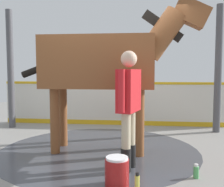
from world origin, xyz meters
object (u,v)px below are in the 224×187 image
handler (129,102)px  bottle_shampoo (137,182)px  horse (106,63)px  wash_bucket (117,172)px  bottle_spray (196,172)px

handler → bottle_shampoo: handler is taller
horse → handler: (-0.14, 0.98, -0.58)m
handler → wash_bucket: size_ratio=4.66×
horse → bottle_spray: (-0.93, 1.49, -1.48)m
horse → bottle_spray: 2.30m
bottle_shampoo → bottle_spray: 0.90m
bottle_shampoo → bottle_spray: size_ratio=1.13×
handler → bottle_spray: size_ratio=8.84×
handler → bottle_spray: 1.31m
horse → wash_bucket: horse is taller
handler → bottle_shampoo: (0.09, 0.69, -0.89)m
bottle_spray → wash_bucket: bearing=-0.2°
wash_bucket → bottle_spray: (-1.09, 0.00, -0.09)m
wash_bucket → bottle_spray: size_ratio=1.90×
bottle_shampoo → wash_bucket: bearing=-41.4°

